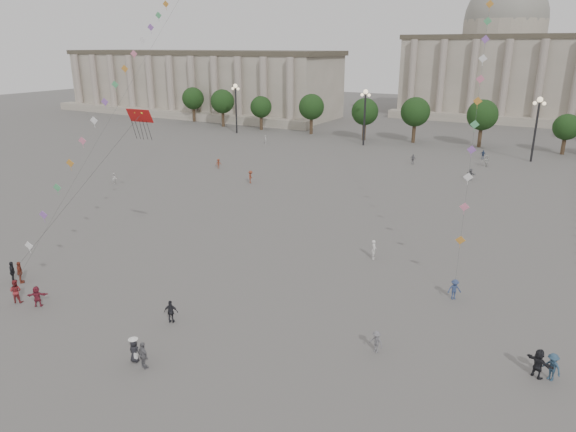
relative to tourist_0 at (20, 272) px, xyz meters
The scene contains 29 objects.
ground 16.90m from the tourist_0, ahead, with size 360.00×360.00×0.00m, color #52504D.
hall_west 111.79m from the tourist_0, 121.44° to the left, with size 84.00×26.22×17.20m.
hall_central 132.24m from the tourist_0, 82.65° to the left, with size 48.30×34.30×35.50m.
tree_row 81.15m from the tourist_0, 78.02° to the left, with size 137.12×5.12×8.00m.
lamp_post_far_west 76.90m from the tourist_0, 111.57° to the left, with size 2.00×0.90×10.65m.
lamp_post_mid_west 71.58m from the tourist_0, 88.53° to the left, with size 2.00×0.90×10.65m.
lamp_post_mid_east 78.31m from the tourist_0, 65.94° to the left, with size 2.00×0.90×10.65m.
person_crowd_0 73.44m from the tourist_0, 70.58° to the left, with size 0.91×0.38×1.55m, color navy.
person_crowd_1 32.01m from the tourist_0, 123.98° to the left, with size 0.75×0.58×1.54m, color white.
person_crowd_2 42.73m from the tourist_0, 104.66° to the left, with size 0.98×0.57×1.52m, color brown.
person_crowd_3 38.66m from the tourist_0, 10.43° to the left, with size 1.70×0.54×1.83m, color black.
person_crowd_4 68.70m from the tourist_0, 67.87° to the left, with size 1.75×0.56×1.88m, color silver.
person_crowd_6 29.28m from the tourist_0, ahead, with size 0.97×0.55×1.49m, color slate.
person_crowd_10 64.93m from the tourist_0, 103.81° to the left, with size 0.61×0.40×1.67m, color #ADAEAA.
person_crowd_12 59.01m from the tourist_0, 64.50° to the left, with size 1.57×0.50×1.69m, color slate.
person_crowd_13 30.16m from the tourist_0, 39.06° to the left, with size 0.65×0.43×1.79m, color white.
person_crowd_14 39.39m from the tourist_0, 10.37° to the left, with size 1.12×0.64×1.73m, color navy.
person_crowd_16 61.40m from the tourist_0, 75.78° to the left, with size 0.97×0.40×1.65m, color slate.
person_crowd_17 36.20m from the tourist_0, 92.10° to the left, with size 1.15×0.66×1.79m, color brown.
tourist_0 is the anchor object (origin of this frame).
tourist_1 0.71m from the tourist_0, 162.88° to the right, with size 1.05×0.44×1.79m, color black.
tourist_2 5.13m from the tourist_0, 21.38° to the right, with size 1.50×0.48×1.62m, color maroon.
tourist_3 17.70m from the tourist_0, 12.11° to the right, with size 1.04×0.43×1.77m, color slate.
tourist_4 15.13m from the tourist_0, ahead, with size 0.99×0.41×1.68m, color #222328.
kite_flyer_0 3.61m from the tourist_0, 38.65° to the right, with size 0.89×0.70×1.84m, color maroon.
kite_flyer_1 34.78m from the tourist_0, 24.76° to the left, with size 1.05×0.61×1.63m, color navy.
hat_person 16.68m from the tourist_0, 12.07° to the right, with size 0.78×0.60×1.69m.
dragon_kite 15.77m from the tourist_0, 37.53° to the left, with size 5.35×3.57×15.90m.
kite_train_west 31.87m from the tourist_0, 102.23° to the left, with size 15.65×49.05×63.81m.
Camera 1 is at (21.08, -23.79, 18.54)m, focal length 32.00 mm.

